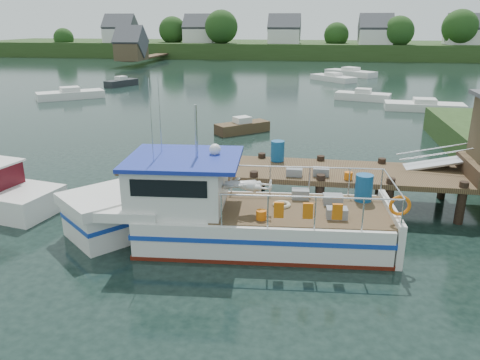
# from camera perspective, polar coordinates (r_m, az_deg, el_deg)

# --- Properties ---
(ground_plane) EXTENTS (160.00, 160.00, 0.00)m
(ground_plane) POSITION_cam_1_polar(r_m,az_deg,el_deg) (19.32, 3.64, -2.39)
(ground_plane) COLOR black
(far_shore) EXTENTS (140.00, 42.55, 9.22)m
(far_shore) POSITION_cam_1_polar(r_m,az_deg,el_deg) (100.45, 8.56, 15.81)
(far_shore) COLOR #29431B
(far_shore) RESTS_ON ground
(dock) EXTENTS (16.60, 3.00, 4.78)m
(dock) POSITION_cam_1_polar(r_m,az_deg,el_deg) (19.19, 23.55, 2.94)
(dock) COLOR #4D3A24
(dock) RESTS_ON ground
(lobster_boat) EXTENTS (11.43, 4.03, 5.42)m
(lobster_boat) POSITION_cam_1_polar(r_m,az_deg,el_deg) (15.39, -2.26, -4.11)
(lobster_boat) COLOR silver
(lobster_boat) RESTS_ON ground
(moored_rowboat) EXTENTS (3.54, 3.28, 1.05)m
(moored_rowboat) POSITION_cam_1_polar(r_m,az_deg,el_deg) (30.94, 0.28, 6.51)
(moored_rowboat) COLOR #4D3A24
(moored_rowboat) RESTS_ON ground
(moored_far) EXTENTS (6.86, 6.18, 1.18)m
(moored_far) POSITION_cam_1_polar(r_m,az_deg,el_deg) (65.82, 13.32, 12.60)
(moored_far) COLOR silver
(moored_far) RESTS_ON ground
(moored_a) EXTENTS (6.01, 5.27, 1.11)m
(moored_a) POSITION_cam_1_polar(r_m,az_deg,el_deg) (47.77, -19.96, 9.79)
(moored_a) COLOR silver
(moored_a) RESTS_ON ground
(moored_b) EXTENTS (5.18, 2.88, 1.09)m
(moored_b) POSITION_cam_1_polar(r_m,az_deg,el_deg) (45.52, 14.74, 9.89)
(moored_b) COLOR silver
(moored_b) RESTS_ON ground
(moored_c) EXTENTS (6.37, 2.58, 0.98)m
(moored_c) POSITION_cam_1_polar(r_m,az_deg,el_deg) (41.73, 21.53, 8.39)
(moored_c) COLOR silver
(moored_c) RESTS_ON ground
(moored_d) EXTENTS (5.63, 5.83, 1.03)m
(moored_d) POSITION_cam_1_polar(r_m,az_deg,el_deg) (59.87, 11.27, 12.12)
(moored_d) COLOR silver
(moored_d) RESTS_ON ground
(moored_e) EXTENTS (2.89, 4.19, 1.10)m
(moored_e) POSITION_cam_1_polar(r_m,az_deg,el_deg) (55.65, -14.27, 11.46)
(moored_e) COLOR black
(moored_e) RESTS_ON ground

